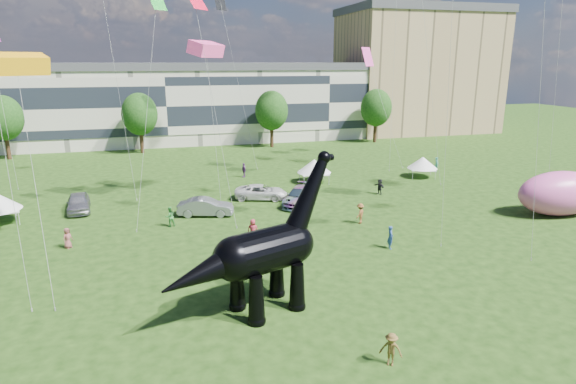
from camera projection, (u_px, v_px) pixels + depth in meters
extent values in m
plane|color=#16330C|center=(356.00, 316.00, 26.04)|extent=(220.00, 220.00, 0.00)
cube|color=beige|center=(166.00, 107.00, 80.10)|extent=(78.00, 11.00, 12.00)
cube|color=tan|center=(416.00, 74.00, 93.81)|extent=(28.00, 18.00, 22.00)
cylinder|color=#382314|center=(8.00, 148.00, 67.28)|extent=(0.56, 0.56, 3.20)
ellipsoid|color=#14380F|center=(3.00, 114.00, 66.04)|extent=(5.20, 5.20, 6.24)
cylinder|color=#382314|center=(142.00, 142.00, 71.87)|extent=(0.56, 0.56, 3.20)
ellipsoid|color=#14380F|center=(139.00, 111.00, 70.63)|extent=(5.20, 5.20, 6.24)
cylinder|color=#382314|center=(272.00, 137.00, 76.97)|extent=(0.56, 0.56, 3.20)
ellipsoid|color=#14380F|center=(272.00, 107.00, 75.72)|extent=(5.20, 5.20, 6.24)
cylinder|color=#382314|center=(375.00, 133.00, 81.55)|extent=(0.56, 0.56, 3.20)
ellipsoid|color=#14380F|center=(376.00, 105.00, 80.31)|extent=(5.20, 5.20, 6.24)
cone|color=black|center=(256.00, 300.00, 25.00)|extent=(1.19, 1.19, 2.68)
sphere|color=black|center=(257.00, 320.00, 25.31)|extent=(0.98, 0.98, 0.98)
cone|color=black|center=(237.00, 286.00, 26.53)|extent=(1.19, 1.19, 2.68)
sphere|color=black|center=(238.00, 306.00, 26.84)|extent=(0.98, 0.98, 0.98)
cone|color=black|center=(297.00, 286.00, 26.54)|extent=(1.19, 1.19, 2.68)
sphere|color=black|center=(297.00, 306.00, 26.85)|extent=(0.98, 0.98, 0.98)
cone|color=black|center=(277.00, 274.00, 28.06)|extent=(1.19, 1.19, 2.68)
sphere|color=black|center=(277.00, 292.00, 28.37)|extent=(0.98, 0.98, 0.98)
cylinder|color=black|center=(265.00, 251.00, 25.92)|extent=(4.37, 3.60, 2.41)
sphere|color=black|center=(235.00, 259.00, 24.84)|extent=(2.41, 2.41, 2.41)
sphere|color=black|center=(293.00, 243.00, 26.99)|extent=(2.32, 2.32, 2.32)
cone|color=black|center=(309.00, 196.00, 26.94)|extent=(3.62, 2.46, 4.73)
sphere|color=black|center=(324.00, 157.00, 27.02)|extent=(0.75, 0.75, 0.75)
cylinder|color=black|center=(328.00, 158.00, 27.18)|extent=(0.72, 0.59, 0.39)
cone|color=black|center=(203.00, 273.00, 23.87)|extent=(5.08, 3.45, 2.62)
imported|color=#A3A2A7|center=(78.00, 203.00, 44.05)|extent=(2.49, 5.07, 1.66)
imported|color=gray|center=(206.00, 207.00, 42.81)|extent=(5.13, 2.82, 1.60)
imported|color=silver|center=(261.00, 192.00, 47.96)|extent=(5.70, 3.89, 1.45)
imported|color=#595960|center=(300.00, 196.00, 46.13)|extent=(5.04, 6.16, 1.68)
cube|color=white|center=(314.00, 173.00, 54.51)|extent=(3.36, 3.36, 0.12)
cone|color=white|center=(314.00, 166.00, 54.29)|extent=(4.25, 4.25, 1.51)
cylinder|color=#999999|center=(304.00, 181.00, 53.11)|extent=(0.06, 0.06, 1.11)
cylinder|color=#999999|center=(329.00, 180.00, 53.51)|extent=(0.06, 0.06, 1.11)
cylinder|color=#999999|center=(300.00, 175.00, 55.80)|extent=(0.06, 0.06, 1.11)
cylinder|color=#999999|center=(323.00, 174.00, 56.20)|extent=(0.06, 0.06, 1.11)
cube|color=white|center=(422.00, 169.00, 57.03)|extent=(3.56, 3.56, 0.11)
cone|color=white|center=(423.00, 163.00, 56.84)|extent=(4.51, 4.51, 1.39)
cylinder|color=#999999|center=(413.00, 175.00, 56.02)|extent=(0.06, 0.06, 1.02)
cylinder|color=#999999|center=(435.00, 176.00, 55.82)|extent=(0.06, 0.06, 1.02)
cylinder|color=#999999|center=(409.00, 170.00, 58.51)|extent=(0.06, 0.06, 1.02)
cylinder|color=#999999|center=(431.00, 171.00, 58.30)|extent=(0.06, 0.06, 1.02)
cylinder|color=#999999|center=(19.00, 218.00, 40.40)|extent=(0.06, 0.06, 1.15)
cylinder|color=#999999|center=(16.00, 210.00, 42.77)|extent=(0.06, 0.06, 1.15)
ellipsoid|color=#ED5CB2|center=(561.00, 193.00, 42.72)|extent=(8.36, 4.80, 4.00)
imported|color=brown|center=(360.00, 214.00, 40.70)|extent=(1.28, 1.25, 1.76)
imported|color=brown|center=(68.00, 238.00, 35.34)|extent=(0.87, 0.90, 1.56)
imported|color=teal|center=(437.00, 164.00, 59.86)|extent=(0.69, 0.79, 1.83)
imported|color=#673578|center=(244.00, 170.00, 57.04)|extent=(0.61, 1.06, 1.71)
imported|color=#A92A3A|center=(253.00, 230.00, 36.85)|extent=(0.98, 0.82, 1.72)
imported|color=black|center=(380.00, 187.00, 49.75)|extent=(0.90, 1.55, 1.60)
imported|color=navy|center=(390.00, 237.00, 35.25)|extent=(0.53, 0.70, 1.74)
imported|color=brown|center=(391.00, 349.00, 21.66)|extent=(1.19, 1.09, 1.60)
imported|color=#378939|center=(170.00, 217.00, 39.97)|extent=(0.99, 0.88, 1.71)
cube|color=orange|center=(16.00, 64.00, 29.74)|extent=(3.95, 3.28, 1.44)
cube|color=#FB4596|center=(206.00, 49.00, 43.97)|extent=(3.78, 4.08, 1.56)
plane|color=#D73B93|center=(368.00, 57.00, 65.18)|extent=(2.72, 2.10, 2.51)
plane|color=black|center=(220.00, 1.00, 62.26)|extent=(2.42, 1.98, 2.47)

